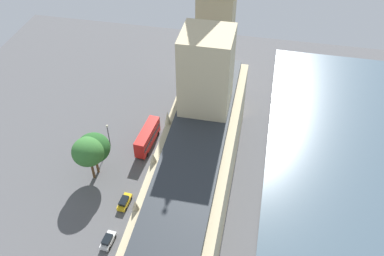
% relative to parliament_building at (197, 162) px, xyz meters
% --- Properties ---
extents(ground_plane, '(140.38, 140.38, 0.00)m').
position_rel_parliament_building_xyz_m(ground_plane, '(1.99, 1.84, -10.02)').
color(ground_plane, '#565659').
extents(river_thames, '(39.67, 126.34, 0.25)m').
position_rel_parliament_building_xyz_m(river_thames, '(-33.36, 1.84, -9.90)').
color(river_thames, '#475B6B').
rests_on(river_thames, ground).
extents(parliament_building, '(13.84, 57.37, 33.34)m').
position_rel_parliament_building_xyz_m(parliament_building, '(0.00, 0.00, 0.00)').
color(parliament_building, '#CCBA8E').
rests_on(parliament_building, ground).
extents(double_decker_bus_opposite_hall, '(3.40, 10.67, 4.75)m').
position_rel_parliament_building_xyz_m(double_decker_bus_opposite_hall, '(14.12, -12.37, -7.39)').
color(double_decker_bus_opposite_hall, red).
rests_on(double_decker_bus_opposite_hall, ground).
extents(car_yellow_cab_under_trees, '(2.05, 4.47, 1.74)m').
position_rel_parliament_building_xyz_m(car_yellow_cab_under_trees, '(13.95, 5.54, -9.14)').
color(car_yellow_cab_under_trees, gold).
rests_on(car_yellow_cab_under_trees, ground).
extents(car_white_by_river_gate, '(2.10, 4.16, 1.74)m').
position_rel_parliament_building_xyz_m(car_white_by_river_gate, '(14.11, 14.81, -9.14)').
color(car_white_by_river_gate, silver).
rests_on(car_white_by_river_gate, ground).
extents(pedestrian_leading, '(0.68, 0.64, 1.61)m').
position_rel_parliament_building_xyz_m(pedestrian_leading, '(9.17, 8.33, -9.30)').
color(pedestrian_leading, gray).
rests_on(pedestrian_leading, ground).
extents(pedestrian_corner, '(0.61, 0.51, 1.69)m').
position_rel_parliament_building_xyz_m(pedestrian_corner, '(8.75, -15.77, -9.26)').
color(pedestrian_corner, navy).
rests_on(pedestrian_corner, ground).
extents(pedestrian_kerbside, '(0.70, 0.65, 1.69)m').
position_rel_parliament_building_xyz_m(pedestrian_kerbside, '(8.39, 11.64, -9.27)').
color(pedestrian_kerbside, '#336B60').
rests_on(pedestrian_kerbside, ground).
extents(plane_tree_near_tower, '(6.93, 6.93, 10.96)m').
position_rel_parliament_building_xyz_m(plane_tree_near_tower, '(22.83, -0.22, -2.04)').
color(plane_tree_near_tower, brown).
rests_on(plane_tree_near_tower, ground).
extents(plane_tree_trailing, '(7.18, 7.18, 10.49)m').
position_rel_parliament_building_xyz_m(plane_tree_trailing, '(22.54, -1.89, -2.61)').
color(plane_tree_trailing, brown).
rests_on(plane_tree_trailing, ground).
extents(street_lamp_far_end, '(0.56, 0.56, 6.46)m').
position_rel_parliament_building_xyz_m(street_lamp_far_end, '(22.84, -10.36, -5.53)').
color(street_lamp_far_end, black).
rests_on(street_lamp_far_end, ground).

